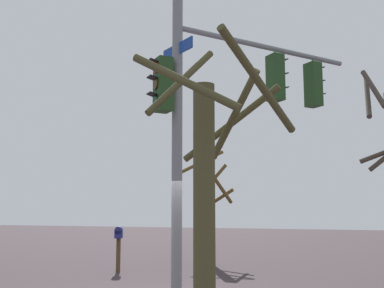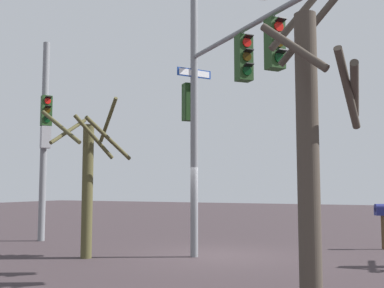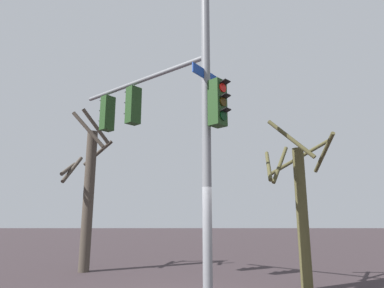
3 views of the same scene
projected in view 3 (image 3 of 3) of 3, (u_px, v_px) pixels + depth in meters
main_signal_pole_assembly at (171, 96)px, 8.38m from camera, size 4.37×5.31×8.54m
bare_tree_behind_pole at (89, 190)px, 11.52m from camera, size 1.61×1.62×5.57m
bare_tree_corner at (301, 202)px, 8.76m from camera, size 2.17×2.05×4.45m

